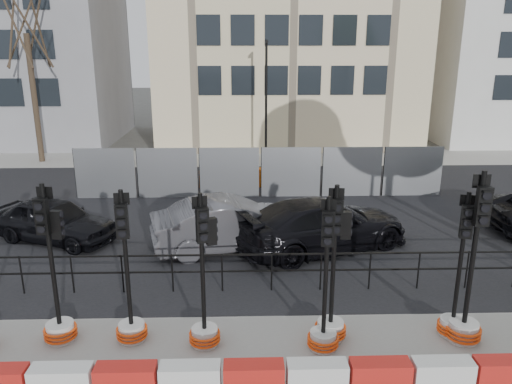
{
  "coord_description": "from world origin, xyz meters",
  "views": [
    {
      "loc": [
        -0.68,
        -9.82,
        5.84
      ],
      "look_at": [
        -0.33,
        3.0,
        2.01
      ],
      "focal_mm": 35.0,
      "sensor_mm": 36.0,
      "label": 1
    }
  ],
  "objects_px": {
    "traffic_signal_d": "(205,311)",
    "car_a": "(54,220)",
    "traffic_signal_h": "(455,308)",
    "car_c": "(322,224)"
  },
  "relations": [
    {
      "from": "traffic_signal_d",
      "to": "car_a",
      "type": "bearing_deg",
      "value": 112.69
    },
    {
      "from": "traffic_signal_h",
      "to": "car_a",
      "type": "distance_m",
      "value": 11.48
    },
    {
      "from": "traffic_signal_d",
      "to": "traffic_signal_h",
      "type": "xyz_separation_m",
      "value": [
        5.1,
        0.21,
        -0.12
      ]
    },
    {
      "from": "traffic_signal_h",
      "to": "car_c",
      "type": "relative_size",
      "value": 0.55
    },
    {
      "from": "car_a",
      "to": "car_c",
      "type": "xyz_separation_m",
      "value": [
        8.08,
        -0.85,
        0.09
      ]
    },
    {
      "from": "car_a",
      "to": "car_c",
      "type": "relative_size",
      "value": 0.75
    },
    {
      "from": "traffic_signal_d",
      "to": "car_c",
      "type": "bearing_deg",
      "value": 38.95
    },
    {
      "from": "traffic_signal_d",
      "to": "traffic_signal_h",
      "type": "distance_m",
      "value": 5.1
    },
    {
      "from": "traffic_signal_d",
      "to": "car_a",
      "type": "distance_m",
      "value": 7.57
    },
    {
      "from": "car_a",
      "to": "car_c",
      "type": "bearing_deg",
      "value": -73.17
    }
  ]
}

